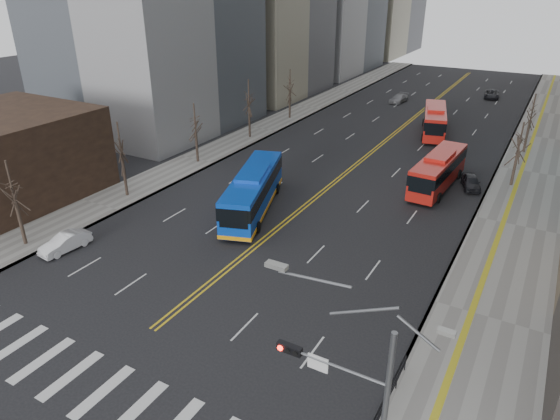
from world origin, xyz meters
The scene contains 15 objects.
ground centered at (0.00, 0.00, 0.00)m, with size 220.00×220.00×0.00m, color black.
sidewalk_right centered at (17.50, 45.00, 0.07)m, with size 7.00×130.00×0.15m, color gray.
sidewalk_left centered at (-16.50, 45.00, 0.07)m, with size 5.00×130.00×0.15m, color gray.
crosswalk centered at (0.00, 0.00, 0.01)m, with size 26.70×4.00×0.01m.
centerline centered at (0.00, 55.00, 0.01)m, with size 0.55×100.00×0.01m.
signal_mast centered at (13.77, 2.00, 4.86)m, with size 5.37×0.37×9.39m.
pedestrian_railing centered at (14.30, 6.00, 0.82)m, with size 0.06×6.06×1.02m.
street_trees centered at (-7.18, 34.55, 4.87)m, with size 35.20×47.20×7.60m.
blue_bus centered at (-3.68, 22.34, 1.99)m, with size 6.85×13.32×3.79m.
red_bus_near centered at (9.47, 35.92, 1.98)m, with size 3.29×11.36×3.56m.
red_bus_far centered at (4.53, 54.52, 2.04)m, with size 5.37×11.89×3.66m.
car_white centered at (-12.50, 9.02, 0.66)m, with size 1.40×4.02×1.32m, color silver.
car_dark_mid centered at (12.50, 37.42, 0.67)m, with size 1.57×3.90×1.33m, color black.
car_silver centered at (-5.03, 70.10, 0.68)m, with size 1.89×4.66×1.35m, color gray.
car_dark_far centered at (8.00, 81.10, 0.69)m, with size 2.29×4.96×1.38m, color black.
Camera 1 is at (18.57, -12.21, 19.43)m, focal length 32.00 mm.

